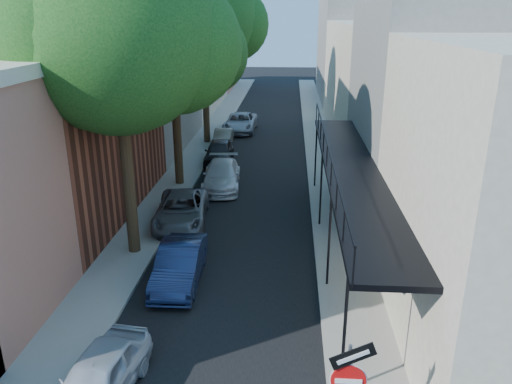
% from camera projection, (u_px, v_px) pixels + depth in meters
% --- Properties ---
extents(road_surface, '(6.00, 64.00, 0.01)m').
position_uv_depth(road_surface, '(264.00, 134.00, 37.44)').
color(road_surface, black).
rests_on(road_surface, ground).
extents(sidewalk_left, '(2.00, 64.00, 0.12)m').
position_uv_depth(sidewalk_left, '(211.00, 133.00, 37.68)').
color(sidewalk_left, gray).
rests_on(sidewalk_left, ground).
extents(sidewalk_right, '(2.00, 64.00, 0.12)m').
position_uv_depth(sidewalk_right, '(317.00, 134.00, 37.16)').
color(sidewalk_right, gray).
rests_on(sidewalk_right, ground).
extents(buildings_left, '(10.10, 59.10, 12.00)m').
position_uv_depth(buildings_left, '(132.00, 68.00, 35.22)').
color(buildings_left, '#BD7461').
rests_on(buildings_left, ground).
extents(buildings_right, '(9.80, 55.00, 10.00)m').
position_uv_depth(buildings_right, '(392.00, 76.00, 34.88)').
color(buildings_right, beige).
rests_on(buildings_right, ground).
extents(oak_near, '(7.48, 6.80, 11.42)m').
position_uv_depth(oak_near, '(131.00, 35.00, 16.47)').
color(oak_near, black).
rests_on(oak_near, ground).
extents(oak_mid, '(6.60, 6.00, 10.20)m').
position_uv_depth(oak_mid, '(181.00, 46.00, 24.23)').
color(oak_mid, black).
rests_on(oak_mid, ground).
extents(oak_far, '(7.70, 7.00, 11.90)m').
position_uv_depth(oak_far, '(211.00, 18.00, 32.31)').
color(oak_far, black).
rests_on(oak_far, ground).
extents(parked_car_a, '(1.91, 3.73, 1.21)m').
position_uv_depth(parked_car_a, '(98.00, 378.00, 11.54)').
color(parked_car_a, '#B3BAC6').
rests_on(parked_car_a, ground).
extents(parked_car_b, '(1.49, 3.98, 1.30)m').
position_uv_depth(parked_car_b, '(180.00, 264.00, 16.68)').
color(parked_car_b, '#162144').
rests_on(parked_car_b, ground).
extents(parked_car_c, '(2.56, 4.76, 1.27)m').
position_uv_depth(parked_car_c, '(181.00, 210.00, 21.32)').
color(parked_car_c, slate).
rests_on(parked_car_c, ground).
extents(parked_car_d, '(2.18, 4.68, 1.32)m').
position_uv_depth(parked_car_d, '(222.00, 175.00, 25.80)').
color(parked_car_d, silver).
rests_on(parked_car_d, ground).
extents(parked_car_e, '(1.76, 4.07, 1.37)m').
position_uv_depth(parked_car_e, '(219.00, 152.00, 30.15)').
color(parked_car_e, black).
rests_on(parked_car_e, ground).
extents(parked_car_f, '(1.26, 3.41, 1.11)m').
position_uv_depth(parked_car_f, '(223.00, 138.00, 34.07)').
color(parked_car_f, slate).
rests_on(parked_car_f, ground).
extents(parked_car_g, '(2.43, 5.02, 1.38)m').
position_uv_depth(parked_car_g, '(241.00, 123.00, 38.17)').
color(parked_car_g, '#9096A3').
rests_on(parked_car_g, ground).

